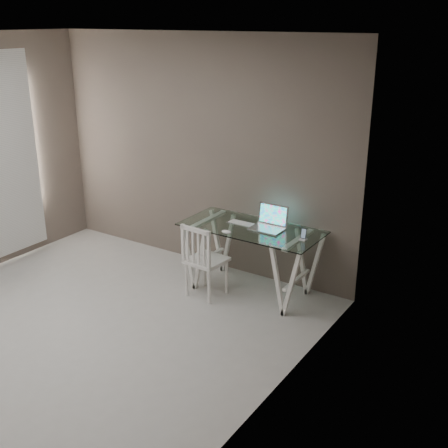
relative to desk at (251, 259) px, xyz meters
The scene contains 7 objects.
room 2.48m from the desk, 118.97° to the right, with size 4.50×4.52×2.71m.
desk is the anchor object (origin of this frame).
chair 0.54m from the desk, 132.28° to the right, with size 0.40×0.40×0.83m.
laptop 0.46m from the desk, 29.86° to the left, with size 0.34×0.28×0.24m.
keyboard 0.40m from the desk, 162.43° to the left, with size 0.30×0.13×0.01m, color silver.
mouse 0.49m from the desk, 114.35° to the right, with size 0.11×0.07×0.04m, color white.
phone_dock 0.73m from the desk, ahead, with size 0.07×0.07×0.12m.
Camera 1 is at (3.73, -2.96, 2.84)m, focal length 45.00 mm.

